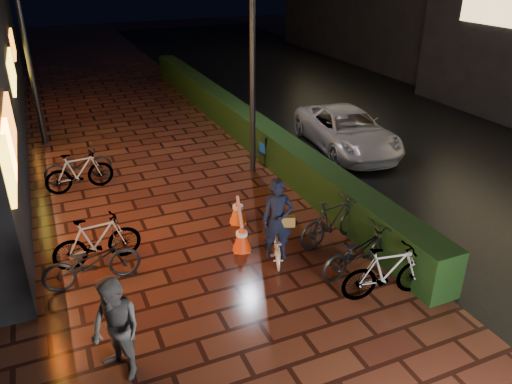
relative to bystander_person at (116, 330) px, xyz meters
name	(u,v)px	position (x,y,z in m)	size (l,w,h in m)	color
ground	(235,286)	(2.36, 1.35, -0.85)	(80.00, 80.00, 0.00)	#381911
asphalt_road	(429,140)	(11.36, 6.35, -0.84)	(11.00, 60.00, 0.01)	black
hedge	(240,121)	(5.66, 9.35, -0.35)	(0.70, 20.00, 1.00)	black
bystander_person	(116,330)	(0.00, 0.00, 0.00)	(0.82, 0.64, 1.69)	#535355
van	(347,130)	(8.27, 6.73, -0.21)	(2.10, 4.56, 1.27)	#ADADB2
lamp_post_hedge	(253,61)	(4.83, 6.28, 2.31)	(0.54, 0.27, 5.73)	black
lamp_post_sf	(26,46)	(-0.59, 11.12, 2.31)	(0.54, 0.26, 5.73)	black
cyclist	(277,231)	(3.47, 1.85, -0.17)	(0.88, 1.35, 1.83)	white
traffic_barrier	(240,223)	(3.14, 3.07, -0.52)	(0.81, 1.60, 0.65)	red
cart_assembly	(267,148)	(5.45, 6.63, -0.36)	(0.55, 0.57, 0.95)	black
parked_bikes_storefront	(85,203)	(0.08, 5.06, -0.35)	(2.11, 5.83, 1.06)	black
parked_bikes_hedge	(358,247)	(4.80, 0.93, -0.34)	(1.98, 2.82, 1.06)	black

